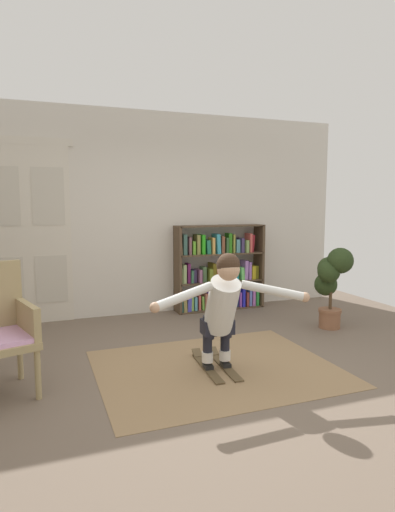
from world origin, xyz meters
name	(u,v)px	position (x,y,z in m)	size (l,w,h in m)	color
ground_plane	(223,376)	(0.00, 0.00, 0.00)	(7.20, 7.20, 0.00)	#6D5D4E
back_wall	(151,214)	(0.00, 2.60, 1.45)	(6.00, 0.10, 2.90)	beige
double_door	(27,232)	(-1.69, 2.54, 1.23)	(1.22, 0.05, 2.45)	beige
rug	(216,368)	(0.02, 0.20, 0.00)	(2.28, 1.84, 0.01)	#957652
bookshelf	(219,272)	(0.99, 2.39, 0.57)	(1.37, 0.30, 1.28)	#4E3C2B
potted_plant	(331,279)	(1.92, 0.94, 0.65)	(0.42, 0.54, 1.05)	brown
skis_pair	(215,365)	(0.02, 0.23, 0.02)	(0.33, 0.82, 0.07)	brown
person_skier	(223,304)	(0.00, 0.03, 0.69)	(1.46, 0.66, 1.09)	white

